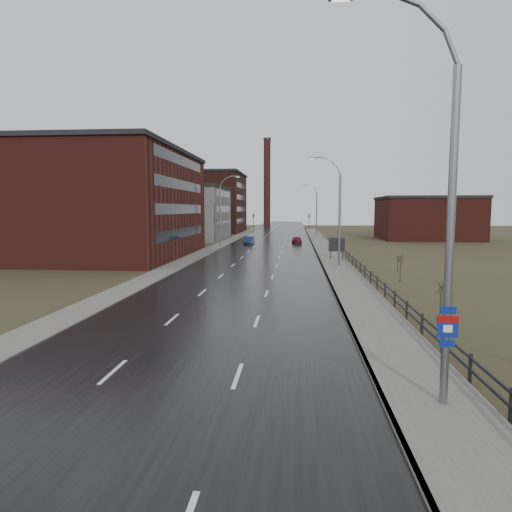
% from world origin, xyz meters
% --- Properties ---
extents(ground, '(320.00, 320.00, 0.00)m').
position_xyz_m(ground, '(0.00, 0.00, 0.00)').
color(ground, '#2D2819').
rests_on(ground, ground).
extents(road, '(14.00, 300.00, 0.06)m').
position_xyz_m(road, '(0.00, 60.00, 0.03)').
color(road, black).
rests_on(road, ground).
extents(sidewalk_right, '(3.20, 180.00, 0.18)m').
position_xyz_m(sidewalk_right, '(8.60, 35.00, 0.09)').
color(sidewalk_right, '#595651').
rests_on(sidewalk_right, ground).
extents(curb_right, '(0.16, 180.00, 0.18)m').
position_xyz_m(curb_right, '(7.08, 35.00, 0.09)').
color(curb_right, slate).
rests_on(curb_right, ground).
extents(sidewalk_left, '(2.40, 260.00, 0.12)m').
position_xyz_m(sidewalk_left, '(-8.20, 60.00, 0.06)').
color(sidewalk_left, '#595651').
rests_on(sidewalk_left, ground).
extents(warehouse_near, '(22.44, 28.56, 13.50)m').
position_xyz_m(warehouse_near, '(-20.99, 45.00, 6.76)').
color(warehouse_near, '#471914').
rests_on(warehouse_near, ground).
extents(warehouse_mid, '(16.32, 20.40, 10.50)m').
position_xyz_m(warehouse_mid, '(-17.99, 78.00, 5.26)').
color(warehouse_mid, slate).
rests_on(warehouse_mid, ground).
extents(warehouse_far, '(26.52, 24.48, 15.50)m').
position_xyz_m(warehouse_far, '(-22.99, 108.00, 7.76)').
color(warehouse_far, '#331611').
rests_on(warehouse_far, ground).
extents(building_right, '(18.36, 16.32, 8.50)m').
position_xyz_m(building_right, '(30.30, 82.00, 4.26)').
color(building_right, '#471914').
rests_on(building_right, ground).
extents(smokestack, '(2.70, 2.70, 30.70)m').
position_xyz_m(smokestack, '(-6.00, 150.00, 15.50)').
color(smokestack, '#331611').
rests_on(smokestack, ground).
extents(streetlight_main, '(3.91, 0.29, 12.11)m').
position_xyz_m(streetlight_main, '(8.47, 2.00, 6.06)').
color(streetlight_main, slate).
rests_on(streetlight_main, ground).
extents(streetlight_right_mid, '(3.36, 0.28, 11.35)m').
position_xyz_m(streetlight_right_mid, '(8.50, 36.00, 5.84)').
color(streetlight_right_mid, slate).
rests_on(streetlight_right_mid, ground).
extents(streetlight_left, '(3.36, 0.28, 11.35)m').
position_xyz_m(streetlight_left, '(-7.70, 62.00, 5.84)').
color(streetlight_left, slate).
rests_on(streetlight_left, ground).
extents(streetlight_right_far, '(3.36, 0.28, 11.35)m').
position_xyz_m(streetlight_right_far, '(8.50, 90.00, 5.84)').
color(streetlight_right_far, slate).
rests_on(streetlight_right_far, ground).
extents(guardrail, '(0.10, 53.05, 1.10)m').
position_xyz_m(guardrail, '(10.30, 18.31, 0.71)').
color(guardrail, black).
rests_on(guardrail, ground).
extents(shrub_c, '(0.54, 0.57, 2.26)m').
position_xyz_m(shrub_c, '(11.85, 12.36, 1.20)').
color(shrub_c, '#382D23').
rests_on(shrub_c, ground).
extents(shrub_d, '(0.50, 0.53, 2.10)m').
position_xyz_m(shrub_d, '(13.65, 16.76, 1.12)').
color(shrub_d, '#382D23').
rests_on(shrub_d, ground).
extents(shrub_e, '(0.55, 0.58, 2.32)m').
position_xyz_m(shrub_e, '(12.84, 26.06, 1.23)').
color(shrub_e, '#382D23').
rests_on(shrub_e, ground).
extents(shrub_f, '(0.39, 0.41, 1.60)m').
position_xyz_m(shrub_f, '(13.96, 32.16, 0.85)').
color(shrub_f, '#382D23').
rests_on(shrub_f, ground).
extents(billboard, '(1.89, 0.17, 2.63)m').
position_xyz_m(billboard, '(9.10, 42.19, 1.75)').
color(billboard, black).
rests_on(billboard, ground).
extents(traffic_light_left, '(0.58, 2.73, 5.30)m').
position_xyz_m(traffic_light_left, '(-8.00, 120.00, 4.60)').
color(traffic_light_left, black).
rests_on(traffic_light_left, ground).
extents(traffic_light_right, '(0.58, 2.73, 5.30)m').
position_xyz_m(traffic_light_right, '(8.00, 120.00, 4.60)').
color(traffic_light_right, black).
rests_on(traffic_light_right, ground).
extents(car_near, '(1.55, 4.01, 1.30)m').
position_xyz_m(car_near, '(-3.55, 64.84, 0.65)').
color(car_near, '#0D2144').
rests_on(car_near, ground).
extents(car_far, '(1.88, 3.91, 1.29)m').
position_xyz_m(car_far, '(4.47, 67.36, 0.64)').
color(car_far, '#550E18').
rests_on(car_far, ground).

